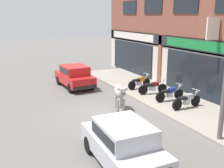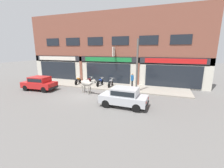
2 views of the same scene
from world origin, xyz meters
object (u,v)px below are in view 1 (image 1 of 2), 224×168
(cow, at_px, (120,92))
(motorcycle_3, at_px, (187,101))
(motorcycle_1, at_px, (153,87))
(motorcycle_0, at_px, (139,82))
(motorcycle_2, at_px, (170,94))
(car_0, at_px, (123,142))
(car_1, at_px, (75,75))

(cow, relative_size, motorcycle_3, 1.13)
(cow, relative_size, motorcycle_1, 1.13)
(motorcycle_1, bearing_deg, motorcycle_0, -177.39)
(motorcycle_1, xyz_separation_m, motorcycle_3, (2.80, 0.10, 0.00))
(motorcycle_1, bearing_deg, motorcycle_2, 3.67)
(motorcycle_0, height_order, motorcycle_3, same)
(car_0, relative_size, motorcycle_2, 2.02)
(car_0, height_order, motorcycle_2, car_0)
(motorcycle_0, bearing_deg, motorcycle_2, 3.15)
(car_1, xyz_separation_m, motorcycle_3, (6.69, 3.65, -0.29))
(motorcycle_2, bearing_deg, car_1, -145.81)
(motorcycle_2, bearing_deg, motorcycle_0, -176.85)
(car_0, relative_size, motorcycle_3, 2.02)
(car_0, xyz_separation_m, car_1, (-9.71, 1.56, 0.00))
(car_0, bearing_deg, motorcycle_1, 138.73)
(car_1, bearing_deg, motorcycle_1, 42.36)
(motorcycle_2, relative_size, motorcycle_3, 1.00)
(motorcycle_0, relative_size, motorcycle_2, 0.99)
(car_0, bearing_deg, motorcycle_0, 145.09)
(cow, xyz_separation_m, motorcycle_1, (-1.47, 2.96, -0.48))
(cow, bearing_deg, motorcycle_3, 66.46)
(car_1, height_order, motorcycle_3, car_1)
(cow, height_order, car_0, cow)
(cow, height_order, car_1, cow)
(car_0, distance_m, motorcycle_3, 6.03)
(motorcycle_2, xyz_separation_m, motorcycle_3, (1.33, 0.01, 0.00))
(car_1, relative_size, motorcycle_3, 2.03)
(car_0, bearing_deg, car_1, 170.88)
(car_1, height_order, motorcycle_0, car_1)
(car_0, xyz_separation_m, motorcycle_1, (-5.82, 5.11, -0.29))
(cow, distance_m, motorcycle_0, 4.11)
(car_1, relative_size, motorcycle_0, 2.05)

